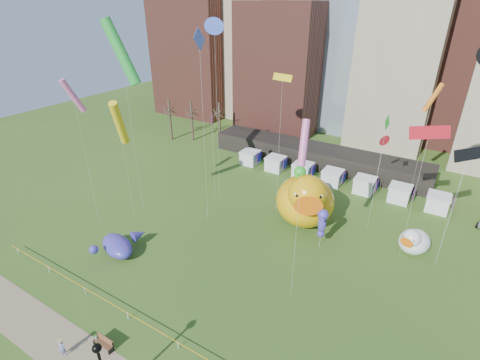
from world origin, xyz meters
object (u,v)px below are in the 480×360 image
Objects in this scene: woman at (62,348)px; toddler at (97,340)px; small_duck at (414,241)px; seahorse_purple at (322,221)px; seahorse_green at (299,180)px; whale_inflatable at (119,245)px; big_duck at (305,199)px; park_bench at (104,342)px.

woman is 2.24× the size of toddler.
seahorse_purple reaches higher than small_duck.
seahorse_green is at bearing 94.69° from toddler.
small_duck is 0.66× the size of seahorse_green.
seahorse_purple is 0.80× the size of whale_inflatable.
seahorse_purple is at bearing 51.30° from whale_inflatable.
big_duck is at bearing -42.26° from seahorse_green.
whale_inflatable is at bearing 96.68° from woman.
big_duck is at bearing 91.27° from toddler.
park_bench is (8.79, -9.50, -0.49)m from whale_inflatable.
small_duck is 10.76m from seahorse_purple.
seahorse_purple is 28.12m from woman.
seahorse_purple is at bearing 80.92° from toddler.
big_duck is at bearing 116.50° from seahorse_purple.
toddler is at bearing -108.35° from seahorse_green.
seahorse_green is 9.80× the size of toddler.
toddler is at bearing -33.08° from whale_inflatable.
woman is (-12.78, -24.89, -2.82)m from seahorse_purple.
small_duck is at bearing 53.80° from park_bench.
big_duck is 13.24m from small_duck.
seahorse_green is 3.77× the size of park_bench.
seahorse_green is 28.75m from toddler.
park_bench is at bearing -106.67° from seahorse_green.
whale_inflatable is at bearing -131.35° from small_duck.
seahorse_green is 7.28m from seahorse_purple.
whale_inflatable reaches higher than park_bench.
park_bench is 1.16× the size of woman.
whale_inflatable is 3.31× the size of park_bench.
seahorse_green reaches higher than woman.
whale_inflatable reaches higher than woman.
big_duck reaches higher than toddler.
big_duck is 30.27m from woman.
big_duck reaches higher than small_duck.
seahorse_purple is 25.59m from toddler.
small_duck is (13.05, 0.92, -2.01)m from big_duck.
seahorse_green is at bearing 118.14° from big_duck.
seahorse_green is 1.43× the size of seahorse_purple.
seahorse_green is (-1.44, 1.08, 1.89)m from big_duck.
toddler is (-7.84, -26.48, -3.22)m from big_duck.
seahorse_green reaches higher than park_bench.
toddler is (1.32, 2.24, -0.47)m from woman.
small_duck is at bearing 70.44° from toddler.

